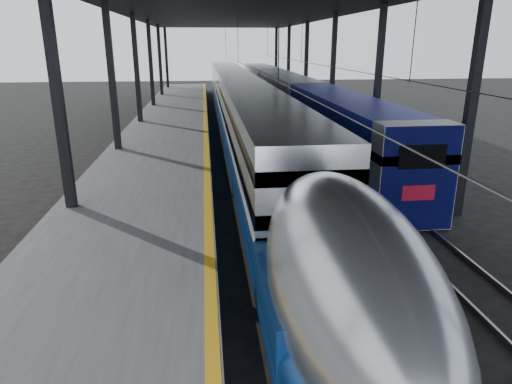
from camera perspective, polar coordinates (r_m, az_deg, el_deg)
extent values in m
plane|color=black|center=(13.68, -2.70, -11.91)|extent=(160.00, 160.00, 0.00)
cube|color=#4C4C4F|center=(32.58, -11.24, 6.49)|extent=(6.00, 80.00, 1.00)
cube|color=gold|center=(32.37, -6.31, 7.56)|extent=(0.30, 80.00, 0.01)
cube|color=slate|center=(32.61, -2.75, 6.07)|extent=(0.08, 80.00, 0.16)
cube|color=slate|center=(32.72, -0.22, 6.13)|extent=(0.08, 80.00, 0.16)
cube|color=slate|center=(33.28, 5.92, 6.24)|extent=(0.08, 80.00, 0.16)
cube|color=slate|center=(33.61, 8.33, 6.26)|extent=(0.08, 80.00, 0.16)
cube|color=black|center=(17.76, -23.33, 9.06)|extent=(0.35, 0.35, 9.00)
cube|color=black|center=(19.86, 25.27, 9.62)|extent=(0.35, 0.35, 9.00)
cube|color=black|center=(27.42, -17.48, 12.36)|extent=(0.35, 0.35, 9.00)
cube|color=black|center=(28.83, 14.97, 12.82)|extent=(0.35, 0.35, 9.00)
cube|color=black|center=(37.27, -14.64, 13.89)|extent=(0.35, 0.35, 9.00)
cube|color=black|center=(38.32, 9.55, 14.31)|extent=(0.35, 0.35, 9.00)
cube|color=black|center=(47.18, -12.98, 14.77)|extent=(0.35, 0.35, 9.00)
cube|color=black|center=(48.01, 6.27, 15.15)|extent=(0.35, 0.35, 9.00)
cube|color=black|center=(57.12, -11.89, 15.33)|extent=(0.35, 0.35, 9.00)
cube|color=black|center=(57.81, 4.08, 15.68)|extent=(0.35, 0.35, 9.00)
cube|color=black|center=(67.08, -11.11, 15.72)|extent=(0.35, 0.35, 9.00)
cube|color=black|center=(67.67, 2.52, 16.04)|extent=(0.35, 0.35, 9.00)
cube|color=black|center=(32.04, -1.82, 22.36)|extent=(18.00, 75.00, 0.45)
cylinder|color=slate|center=(31.98, -1.57, 15.65)|extent=(0.03, 74.00, 0.03)
cylinder|color=slate|center=(32.78, 7.51, 15.57)|extent=(0.03, 74.00, 0.03)
cube|color=#B5B8BD|center=(39.82, -2.47, 11.57)|extent=(2.97, 57.00, 4.10)
cube|color=navy|center=(38.50, -2.29, 9.43)|extent=(3.05, 62.00, 1.59)
cube|color=silver|center=(39.87, -2.46, 10.91)|extent=(3.07, 57.00, 0.10)
cube|color=black|center=(39.70, -2.50, 13.26)|extent=(3.01, 57.00, 0.43)
cube|color=black|center=(39.82, -2.47, 11.57)|extent=(3.01, 57.00, 0.43)
ellipsoid|color=#B5B8BD|center=(9.60, 10.92, -11.11)|extent=(2.97, 8.40, 4.10)
ellipsoid|color=navy|center=(10.22, 10.51, -16.90)|extent=(3.05, 8.40, 1.74)
ellipsoid|color=black|center=(7.11, 17.57, -15.25)|extent=(1.54, 2.20, 0.92)
cube|color=black|center=(10.71, 10.25, -20.53)|extent=(2.25, 2.60, 0.40)
cube|color=black|center=(30.81, -1.19, 5.61)|extent=(2.25, 2.60, 0.40)
cube|color=navy|center=(25.80, 11.20, 7.11)|extent=(2.93, 18.00, 3.97)
cube|color=gray|center=(18.17, 18.95, 1.93)|extent=(2.98, 1.20, 4.02)
cube|color=black|center=(17.41, 20.08, 4.16)|extent=(1.78, 0.06, 0.89)
cube|color=maroon|center=(17.76, 19.62, -0.09)|extent=(1.25, 0.06, 0.57)
cube|color=gray|center=(44.10, 3.83, 11.83)|extent=(2.93, 18.00, 3.97)
cube|color=gray|center=(62.82, 0.74, 13.70)|extent=(2.93, 18.00, 3.97)
cube|color=black|center=(20.81, 15.70, -1.29)|extent=(2.30, 2.40, 0.36)
cube|color=black|center=(41.43, 4.50, 8.75)|extent=(2.30, 2.40, 0.36)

